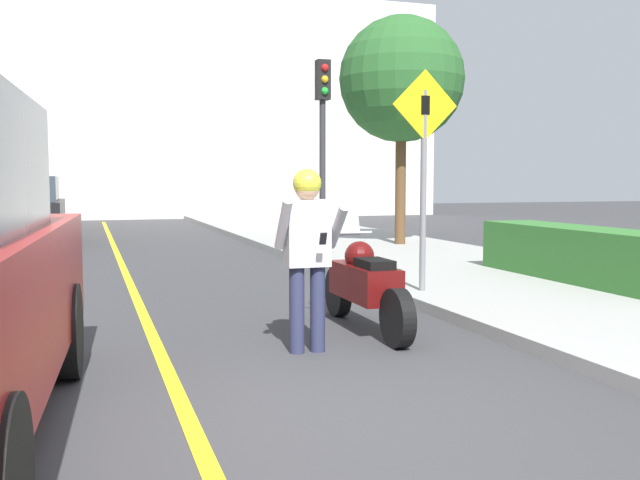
# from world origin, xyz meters

# --- Properties ---
(ground_plane) EXTENTS (80.00, 80.00, 0.00)m
(ground_plane) POSITION_xyz_m (0.00, 0.00, 0.00)
(ground_plane) COLOR #38383A
(sidewalk_curb) EXTENTS (4.40, 44.00, 0.14)m
(sidewalk_curb) POSITION_xyz_m (4.80, 4.00, 0.07)
(sidewalk_curb) COLOR #9E9E99
(sidewalk_curb) RESTS_ON ground
(road_center_line) EXTENTS (0.12, 36.00, 0.01)m
(road_center_line) POSITION_xyz_m (-0.60, 6.00, 0.00)
(road_center_line) COLOR yellow
(road_center_line) RESTS_ON ground
(building_backdrop) EXTENTS (28.00, 1.20, 9.47)m
(building_backdrop) POSITION_xyz_m (0.00, 26.00, 4.73)
(building_backdrop) COLOR beige
(building_backdrop) RESTS_ON ground
(motorcycle) EXTENTS (0.62, 2.24, 1.27)m
(motorcycle) POSITION_xyz_m (1.56, 2.77, 0.49)
(motorcycle) COLOR black
(motorcycle) RESTS_ON ground
(person_biker) EXTENTS (0.59, 0.47, 1.69)m
(person_biker) POSITION_xyz_m (0.70, 2.01, 1.03)
(person_biker) COLOR #282D4C
(person_biker) RESTS_ON ground
(crossing_sign) EXTENTS (0.91, 0.08, 2.86)m
(crossing_sign) POSITION_xyz_m (2.96, 4.22, 1.86)
(crossing_sign) COLOR slate
(crossing_sign) RESTS_ON sidewalk_curb
(traffic_light) EXTENTS (0.26, 0.30, 3.75)m
(traffic_light) POSITION_xyz_m (3.19, 9.05, 2.74)
(traffic_light) COLOR #2D2D30
(traffic_light) RESTS_ON sidewalk_curb
(hedge_row) EXTENTS (0.90, 3.85, 0.76)m
(hedge_row) POSITION_xyz_m (5.60, 4.42, 0.52)
(hedge_row) COLOR #33702D
(hedge_row) RESTS_ON sidewalk_curb
(street_tree) EXTENTS (2.81, 2.81, 5.10)m
(street_tree) POSITION_xyz_m (5.58, 10.64, 3.82)
(street_tree) COLOR brown
(street_tree) RESTS_ON sidewalk_curb
(parked_car_black) EXTENTS (1.88, 4.20, 1.68)m
(parked_car_black) POSITION_xyz_m (-2.66, 14.72, 0.86)
(parked_car_black) COLOR black
(parked_car_black) RESTS_ON ground
(parked_car_red) EXTENTS (1.88, 4.20, 1.68)m
(parked_car_red) POSITION_xyz_m (-3.12, 20.10, 0.86)
(parked_car_red) COLOR black
(parked_car_red) RESTS_ON ground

